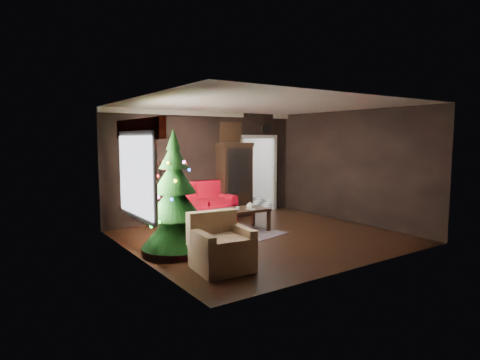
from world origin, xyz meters
TOP-DOWN VIEW (x-y plane):
  - floor at (0.00, 0.00)m, footprint 5.50×5.50m
  - ceiling at (0.00, 0.00)m, footprint 5.50×5.50m
  - wall_back at (0.00, 2.50)m, footprint 5.50×0.00m
  - wall_front at (0.00, -2.50)m, footprint 5.50×0.00m
  - wall_left at (-2.75, 0.00)m, footprint 0.00×5.50m
  - wall_right at (2.75, 0.00)m, footprint 0.00×5.50m
  - doorway at (1.70, 2.50)m, footprint 1.10×0.10m
  - left_window at (-2.71, 0.20)m, footprint 0.05×1.60m
  - valance at (-2.63, 0.20)m, footprint 0.12×2.10m
  - kitchen_floor at (1.70, 4.00)m, footprint 3.00×3.00m
  - kitchen_window at (1.70, 5.45)m, footprint 0.70×0.06m
  - rug at (-0.38, 0.40)m, footprint 2.13×1.75m
  - loveseat at (-0.40, 2.05)m, footprint 1.70×0.90m
  - curio_cabinet at (0.75, 2.27)m, footprint 0.90×0.45m
  - floor_lamp at (-1.41, 1.76)m, footprint 0.27×0.27m
  - christmas_tree at (-2.11, -0.10)m, footprint 1.41×1.41m
  - armchair at (-1.88, -1.35)m, footprint 0.96×0.96m
  - coffee_table at (-0.12, 0.64)m, footprint 1.16×0.71m
  - teapot at (-0.04, 0.45)m, footprint 0.18×0.18m
  - cup_a at (-0.26, 0.61)m, footprint 0.10×0.10m
  - cup_b at (-0.50, 0.37)m, footprint 0.07×0.07m
  - book at (-0.09, 0.43)m, footprint 0.15×0.04m
  - wall_clock at (1.95, 2.45)m, footprint 0.32×0.32m
  - painting at (0.75, 2.46)m, footprint 0.62×0.05m
  - kitchen_counter at (1.70, 5.20)m, footprint 1.80×0.60m
  - kitchen_table at (1.40, 3.70)m, footprint 0.70×0.70m

SIDE VIEW (x-z plane):
  - floor at x=0.00m, z-range 0.00..0.00m
  - kitchen_floor at x=1.70m, z-range 0.00..0.00m
  - rug at x=-0.38m, z-range 0.00..0.01m
  - coffee_table at x=-0.12m, z-range 0.01..0.53m
  - kitchen_table at x=1.40m, z-range 0.00..0.75m
  - kitchen_counter at x=1.70m, z-range 0.00..0.90m
  - armchair at x=-1.88m, z-range 0.01..0.91m
  - loveseat at x=-0.40m, z-range 0.00..1.00m
  - cup_b at x=-0.50m, z-range 0.53..0.59m
  - cup_a at x=-0.26m, z-range 0.53..0.60m
  - teapot at x=-0.04m, z-range 0.53..0.69m
  - book at x=-0.09m, z-range 0.53..0.73m
  - floor_lamp at x=-1.41m, z-range 0.06..1.60m
  - curio_cabinet at x=0.75m, z-range 0.00..1.90m
  - doorway at x=1.70m, z-range 0.00..2.10m
  - christmas_tree at x=-2.11m, z-range -0.11..2.21m
  - wall_back at x=0.00m, z-range -1.35..4.15m
  - wall_front at x=0.00m, z-range -1.35..4.15m
  - wall_left at x=-2.75m, z-range -1.35..4.15m
  - wall_right at x=2.75m, z-range -1.35..4.15m
  - left_window at x=-2.71m, z-range 0.75..2.15m
  - kitchen_window at x=1.70m, z-range 1.35..2.05m
  - painting at x=0.75m, z-range 1.99..2.51m
  - valance at x=-2.63m, z-range 2.10..2.44m
  - wall_clock at x=1.95m, z-range 2.35..2.41m
  - ceiling at x=0.00m, z-range 2.80..2.80m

